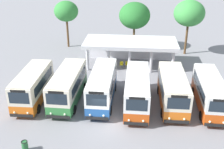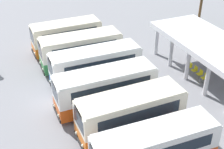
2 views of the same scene
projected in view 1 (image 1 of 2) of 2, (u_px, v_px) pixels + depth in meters
name	position (u px, v px, depth m)	size (l,w,h in m)	color
ground_plane	(107.00, 122.00, 24.76)	(180.00, 180.00, 0.00)	gray
city_bus_nearest_orange	(33.00, 85.00, 27.38)	(2.44, 7.13, 3.26)	black
city_bus_second_in_row	(68.00, 85.00, 27.46)	(2.58, 7.75, 3.24)	black
city_bus_middle_cream	(102.00, 86.00, 27.31)	(2.41, 7.86, 3.31)	black
city_bus_fourth_amber	(137.00, 90.00, 26.57)	(2.41, 7.88, 3.28)	black
city_bus_fifth_blue	(173.00, 89.00, 26.67)	(2.49, 7.48, 3.27)	black
city_bus_far_end_green	(209.00, 92.00, 26.29)	(2.39, 7.70, 3.18)	black
terminal_canopy	(130.00, 46.00, 36.12)	(12.03, 5.27, 3.40)	silver
waiting_chair_end_by_column	(122.00, 64.00, 35.73)	(0.45, 0.45, 0.86)	slate
waiting_chair_second_from_end	(127.00, 64.00, 35.74)	(0.45, 0.45, 0.86)	slate
waiting_chair_middle_seat	(133.00, 64.00, 35.72)	(0.45, 0.45, 0.86)	slate
waiting_chair_fourth_seat	(138.00, 64.00, 35.63)	(0.45, 0.45, 0.86)	slate
roadside_tree_behind_canopy	(135.00, 16.00, 40.34)	(4.62, 4.62, 7.22)	brown
roadside_tree_east_of_canopy	(189.00, 13.00, 38.15)	(4.32, 4.32, 7.88)	brown
roadside_tree_west_of_canopy	(66.00, 11.00, 41.23)	(3.65, 3.65, 7.20)	brown
litter_bin_apron	(25.00, 146.00, 21.07)	(0.49, 0.49, 0.90)	#266633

